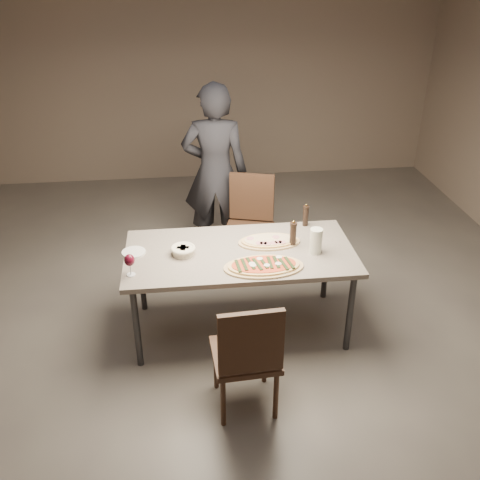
{
  "coord_description": "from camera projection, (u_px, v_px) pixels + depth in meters",
  "views": [
    {
      "loc": [
        -0.42,
        -3.62,
        2.84
      ],
      "look_at": [
        0.0,
        0.0,
        0.85
      ],
      "focal_mm": 40.0,
      "sensor_mm": 36.0,
      "label": 1
    }
  ],
  "objects": [
    {
      "name": "pepper_mill_left",
      "position": [
        293.0,
        234.0,
        4.23
      ],
      "size": [
        0.06,
        0.06,
        0.23
      ],
      "rotation": [
        0.0,
        0.0,
        0.41
      ],
      "color": "black",
      "rests_on": "dining_table"
    },
    {
      "name": "diner",
      "position": [
        215.0,
        173.0,
        5.29
      ],
      "size": [
        0.7,
        0.51,
        1.79
      ],
      "primitive_type": "imported",
      "rotation": [
        0.0,
        0.0,
        3.02
      ],
      "color": "black",
      "rests_on": "ground"
    },
    {
      "name": "pepper_mill_right",
      "position": [
        306.0,
        215.0,
        4.55
      ],
      "size": [
        0.05,
        0.05,
        0.2
      ],
      "rotation": [
        0.0,
        0.0,
        -0.24
      ],
      "color": "black",
      "rests_on": "dining_table"
    },
    {
      "name": "wine_glass",
      "position": [
        130.0,
        261.0,
        3.84
      ],
      "size": [
        0.08,
        0.08,
        0.17
      ],
      "rotation": [
        0.0,
        0.0,
        0.29
      ],
      "color": "silver",
      "rests_on": "dining_table"
    },
    {
      "name": "chair_far",
      "position": [
        250.0,
        219.0,
        5.18
      ],
      "size": [
        0.56,
        0.56,
        0.96
      ],
      "rotation": [
        0.0,
        0.0,
        2.87
      ],
      "color": "#3B2519",
      "rests_on": "ground"
    },
    {
      "name": "room",
      "position": [
        240.0,
        174.0,
        3.89
      ],
      "size": [
        7.0,
        7.0,
        7.0
      ],
      "color": "#605A53",
      "rests_on": "ground"
    },
    {
      "name": "bread_basket",
      "position": [
        183.0,
        250.0,
        4.14
      ],
      "size": [
        0.19,
        0.19,
        0.07
      ],
      "rotation": [
        0.0,
        0.0,
        -0.29
      ],
      "color": "beige",
      "rests_on": "dining_table"
    },
    {
      "name": "chair_near",
      "position": [
        248.0,
        353.0,
        3.49
      ],
      "size": [
        0.46,
        0.46,
        0.93
      ],
      "rotation": [
        0.0,
        0.0,
        0.06
      ],
      "color": "#3B2519",
      "rests_on": "ground"
    },
    {
      "name": "dining_table",
      "position": [
        240.0,
        257.0,
        4.23
      ],
      "size": [
        1.8,
        0.9,
        0.75
      ],
      "color": "gray",
      "rests_on": "ground"
    },
    {
      "name": "carafe",
      "position": [
        316.0,
        241.0,
        4.14
      ],
      "size": [
        0.1,
        0.1,
        0.2
      ],
      "rotation": [
        0.0,
        0.0,
        0.34
      ],
      "color": "silver",
      "rests_on": "dining_table"
    },
    {
      "name": "zucchini_pizza",
      "position": [
        264.0,
        266.0,
        3.98
      ],
      "size": [
        0.6,
        0.33,
        0.05
      ],
      "rotation": [
        0.0,
        0.0,
        0.18
      ],
      "color": "tan",
      "rests_on": "dining_table"
    },
    {
      "name": "ham_pizza",
      "position": [
        269.0,
        241.0,
        4.31
      ],
      "size": [
        0.5,
        0.28,
        0.04
      ],
      "rotation": [
        0.0,
        0.0,
        0.19
      ],
      "color": "tan",
      "rests_on": "dining_table"
    },
    {
      "name": "oil_dish",
      "position": [
        281.0,
        270.0,
        3.94
      ],
      "size": [
        0.14,
        0.14,
        0.02
      ],
      "rotation": [
        0.0,
        0.0,
        -0.36
      ],
      "color": "white",
      "rests_on": "dining_table"
    },
    {
      "name": "side_plate",
      "position": [
        134.0,
        252.0,
        4.18
      ],
      "size": [
        0.19,
        0.19,
        0.01
      ],
      "rotation": [
        0.0,
        0.0,
        -0.1
      ],
      "color": "white",
      "rests_on": "dining_table"
    }
  ]
}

